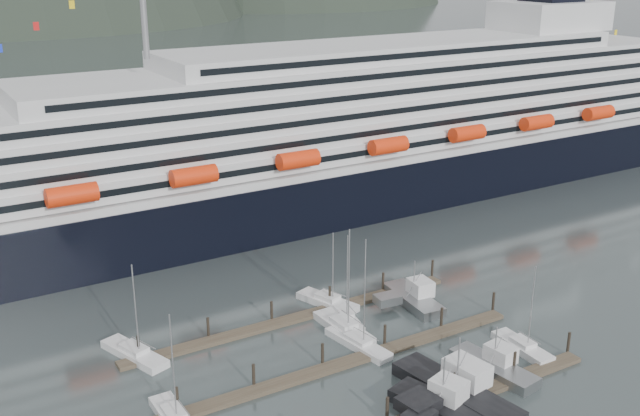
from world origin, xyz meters
The scene contains 15 objects.
ground centered at (0.00, 0.00, 0.00)m, with size 1600.00×1600.00×0.00m, color #414D4D.
cruise_ship centered at (30.03, 54.94, 12.04)m, with size 210.00×30.40×50.30m.
dock_near centered at (-4.93, -9.95, 0.31)m, with size 48.18×2.28×3.20m.
dock_mid centered at (-4.93, 3.05, 0.31)m, with size 48.18×2.28×3.20m.
dock_far centered at (-4.93, 16.05, 0.31)m, with size 48.18×2.28×3.20m.
sailboat_c centered at (-1.28, 9.98, 0.44)m, with size 3.18×10.46×14.96m.
sailboat_d centered at (-1.86, 5.73, 0.42)m, with size 3.86×10.30×15.01m.
sailboat_e centered at (-26.45, 17.49, 0.42)m, with size 5.80×10.51×12.92m.
sailboat_f centered at (0.96, 17.61, 0.41)m, with size 5.57×9.65×11.40m.
sailboat_g centered at (0.63, 12.82, 0.40)m, with size 4.00×9.39×12.67m.
sailboat_h centered at (14.96, -5.38, 0.41)m, with size 2.78×8.71×12.01m.
trawler_b centered at (-2.30, -10.75, 0.94)m, with size 9.79×12.16×7.53m.
trawler_c centered at (0.98, -9.18, 1.00)m, with size 11.69×16.40×8.21m.
trawler_d centered at (8.20, -7.40, 0.85)m, with size 8.44×11.35×6.53m.
trawler_e centered at (11.23, 11.78, 0.91)m, with size 8.58×11.25×7.13m.
Camera 1 is at (-48.08, -62.32, 46.52)m, focal length 42.00 mm.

